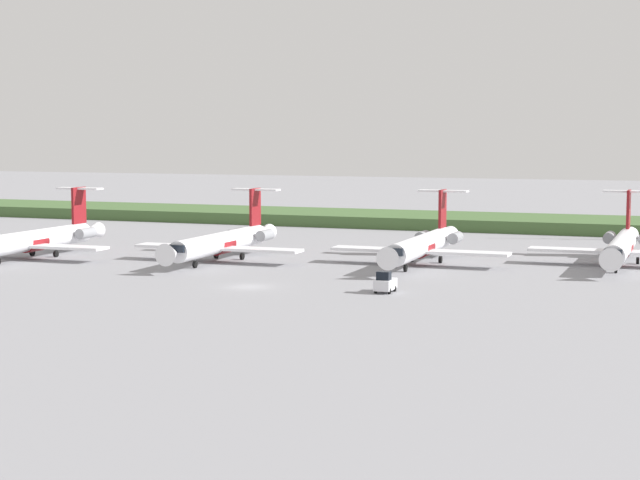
{
  "coord_description": "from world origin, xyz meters",
  "views": [
    {
      "loc": [
        46.31,
        -102.38,
        16.64
      ],
      "look_at": [
        0.0,
        22.12,
        3.0
      ],
      "focal_mm": 58.45,
      "sensor_mm": 36.0,
      "label": 1
    }
  ],
  "objects": [
    {
      "name": "ground_plane",
      "position": [
        0.0,
        30.0,
        0.0
      ],
      "size": [
        500.0,
        500.0,
        0.0
      ],
      "primitive_type": "plane",
      "color": "gray"
    },
    {
      "name": "grass_berm",
      "position": [
        0.0,
        79.74,
        1.03
      ],
      "size": [
        320.0,
        20.0,
        2.06
      ],
      "primitive_type": "cube",
      "color": "#426033",
      "rests_on": "ground"
    },
    {
      "name": "regional_jet_second",
      "position": [
        -37.66,
        14.1,
        2.54
      ],
      "size": [
        22.81,
        31.0,
        9.0
      ],
      "color": "white",
      "rests_on": "ground"
    },
    {
      "name": "regional_jet_third",
      "position": [
        -12.84,
        20.18,
        2.54
      ],
      "size": [
        22.81,
        31.0,
        9.0
      ],
      "color": "white",
      "rests_on": "ground"
    },
    {
      "name": "regional_jet_fourth",
      "position": [
        12.59,
        25.88,
        2.54
      ],
      "size": [
        22.81,
        31.0,
        9.0
      ],
      "color": "white",
      "rests_on": "ground"
    },
    {
      "name": "regional_jet_fifth",
      "position": [
        36.5,
        33.66,
        2.54
      ],
      "size": [
        22.81,
        31.0,
        9.0
      ],
      "color": "white",
      "rests_on": "ground"
    },
    {
      "name": "baggage_tug",
      "position": [
        15.03,
        1.28,
        1.0
      ],
      "size": [
        1.72,
        3.2,
        2.3
      ],
      "color": "silver",
      "rests_on": "ground"
    }
  ]
}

